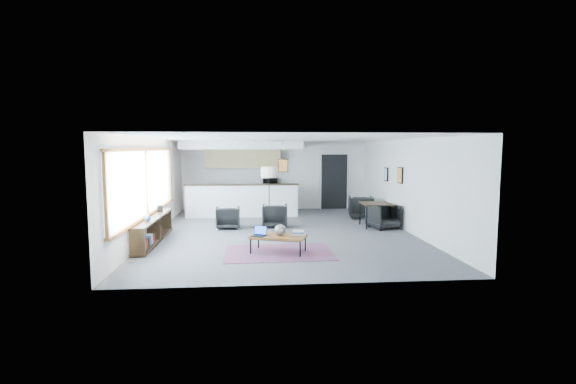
{
  "coord_description": "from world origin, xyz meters",
  "views": [
    {
      "loc": [
        -0.81,
        -11.44,
        2.34
      ],
      "look_at": [
        0.18,
        0.4,
        1.09
      ],
      "focal_mm": 26.0,
      "sensor_mm": 36.0,
      "label": 1
    }
  ],
  "objects": [
    {
      "name": "dining_chair_far",
      "position": [
        2.79,
        2.18,
        0.35
      ],
      "size": [
        0.76,
        0.73,
        0.69
      ],
      "primitive_type": "imported",
      "rotation": [
        0.0,
        0.0,
        2.98
      ],
      "color": "black",
      "rests_on": "floor"
    },
    {
      "name": "armchair_left",
      "position": [
        -1.56,
        0.7,
        0.35
      ],
      "size": [
        0.71,
        0.67,
        0.7
      ],
      "primitive_type": "imported",
      "rotation": [
        0.0,
        0.0,
        3.19
      ],
      "color": "black",
      "rests_on": "floor"
    },
    {
      "name": "kilim_rug",
      "position": [
        -0.26,
        -2.29,
        0.01
      ],
      "size": [
        2.45,
        1.7,
        0.01
      ],
      "rotation": [
        0.0,
        0.0,
        0.03
      ],
      "color": "#5D3048",
      "rests_on": "floor"
    },
    {
      "name": "dining_chair_near",
      "position": [
        2.98,
        0.29,
        0.34
      ],
      "size": [
        0.81,
        0.78,
        0.67
      ],
      "primitive_type": "imported",
      "rotation": [
        0.0,
        0.0,
        0.3
      ],
      "color": "black",
      "rests_on": "floor"
    },
    {
      "name": "book_stack",
      "position": [
        0.19,
        -2.25,
        0.44
      ],
      "size": [
        0.35,
        0.31,
        0.1
      ],
      "rotation": [
        0.0,
        0.0,
        -0.21
      ],
      "color": "silver",
      "rests_on": "coffee_table"
    },
    {
      "name": "kitchenette",
      "position": [
        -1.2,
        3.71,
        1.38
      ],
      "size": [
        4.2,
        1.96,
        2.6
      ],
      "color": "white",
      "rests_on": "floor"
    },
    {
      "name": "doorway",
      "position": [
        2.3,
        4.42,
        1.07
      ],
      "size": [
        1.1,
        0.12,
        2.15
      ],
      "color": "black",
      "rests_on": "room"
    },
    {
      "name": "dining_table",
      "position": [
        2.82,
        0.59,
        0.66
      ],
      "size": [
        0.85,
        0.85,
        0.72
      ],
      "rotation": [
        0.0,
        0.0,
        -0.0
      ],
      "color": "black",
      "rests_on": "floor"
    },
    {
      "name": "window",
      "position": [
        -3.46,
        -0.9,
        1.46
      ],
      "size": [
        0.1,
        5.95,
        1.66
      ],
      "color": "#8CBFFF",
      "rests_on": "room"
    },
    {
      "name": "track_light",
      "position": [
        -0.59,
        2.2,
        2.53
      ],
      "size": [
        1.6,
        0.07,
        0.15
      ],
      "color": "silver",
      "rests_on": "room"
    },
    {
      "name": "room",
      "position": [
        0.0,
        0.0,
        1.3
      ],
      "size": [
        7.02,
        9.02,
        2.62
      ],
      "color": "#4D4D50",
      "rests_on": "ground"
    },
    {
      "name": "laptop",
      "position": [
        -0.69,
        -2.29,
        0.46
      ],
      "size": [
        0.38,
        0.35,
        0.22
      ],
      "rotation": [
        0.0,
        0.0,
        -0.44
      ],
      "color": "black",
      "rests_on": "coffee_table"
    },
    {
      "name": "floor_lamp",
      "position": [
        -0.32,
        1.55,
        1.53
      ],
      "size": [
        0.67,
        0.67,
        1.76
      ],
      "rotation": [
        0.0,
        0.0,
        -0.43
      ],
      "color": "black",
      "rests_on": "floor"
    },
    {
      "name": "coaster",
      "position": [
        -0.12,
        -2.52,
        0.4
      ],
      "size": [
        0.14,
        0.14,
        0.01
      ],
      "rotation": [
        0.0,
        0.0,
        -0.42
      ],
      "color": "#E5590C",
      "rests_on": "coffee_table"
    },
    {
      "name": "coffee_table",
      "position": [
        -0.26,
        -2.29,
        0.37
      ],
      "size": [
        1.36,
        1.01,
        0.4
      ],
      "rotation": [
        0.0,
        0.0,
        -0.33
      ],
      "color": "brown",
      "rests_on": "floor"
    },
    {
      "name": "wall_art_lower",
      "position": [
        3.47,
        0.4,
        1.55
      ],
      "size": [
        0.03,
        0.38,
        0.48
      ],
      "color": "black",
      "rests_on": "room"
    },
    {
      "name": "wall_art_upper",
      "position": [
        3.47,
        1.7,
        1.5
      ],
      "size": [
        0.03,
        0.34,
        0.44
      ],
      "color": "black",
      "rests_on": "room"
    },
    {
      "name": "console",
      "position": [
        -3.3,
        -1.05,
        0.33
      ],
      "size": [
        0.35,
        3.0,
        0.8
      ],
      "color": "black",
      "rests_on": "floor"
    },
    {
      "name": "microwave",
      "position": [
        -0.19,
        4.15,
        1.1
      ],
      "size": [
        0.54,
        0.34,
        0.35
      ],
      "primitive_type": "imported",
      "rotation": [
        0.0,
        0.0,
        0.12
      ],
      "color": "black",
      "rests_on": "kitchenette"
    },
    {
      "name": "armchair_right",
      "position": [
        -0.18,
        0.83,
        0.37
      ],
      "size": [
        0.77,
        0.72,
        0.75
      ],
      "primitive_type": "imported",
      "rotation": [
        0.0,
        0.0,
        3.08
      ],
      "color": "black",
      "rests_on": "floor"
    },
    {
      "name": "ceramic_pot",
      "position": [
        -0.22,
        -2.31,
        0.52
      ],
      "size": [
        0.26,
        0.26,
        0.26
      ],
      "rotation": [
        0.0,
        0.0,
        -0.22
      ],
      "color": "gray",
      "rests_on": "coffee_table"
    }
  ]
}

